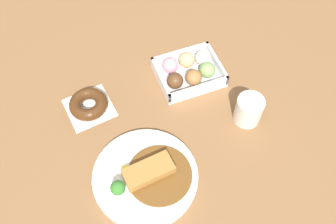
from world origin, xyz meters
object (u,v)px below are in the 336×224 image
Objects in this scene: curry_plate at (146,176)px; coffee_mug at (249,110)px; donut_box at (189,71)px; chocolate_ring_donut at (88,104)px.

curry_plate is 3.22× the size of coffee_mug.
curry_plate is at bearing -130.65° from donut_box.
curry_plate reaches higher than chocolate_ring_donut.
coffee_mug reaches higher than curry_plate.
chocolate_ring_donut is 1.69× the size of coffee_mug.
curry_plate is 0.34m from donut_box.
coffee_mug is at bearing -64.41° from donut_box.
chocolate_ring_donut is (-0.30, -0.00, -0.01)m from donut_box.
chocolate_ring_donut is at bearing 107.14° from curry_plate.
chocolate_ring_donut is at bearing 154.69° from coffee_mug.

